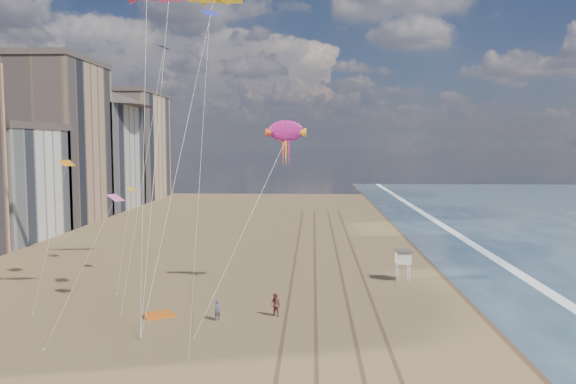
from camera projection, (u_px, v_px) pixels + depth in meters
The scene contains 10 objects.
wet_sand at pixel (467, 263), 65.78m from camera, with size 260.00×260.00×0.00m, color #42301E.
foam at pixel (503, 263), 65.59m from camera, with size 260.00×260.00×0.00m, color white.
tracks at pixel (329, 282), 56.56m from camera, with size 7.68×120.00×0.01m.
buildings at pixel (32, 146), 92.98m from camera, with size 34.72×131.35×29.00m.
lifeguard_stand at pixel (403, 257), 57.06m from camera, with size 1.75×1.75×3.16m.
grounded_kite at pixel (159, 315), 45.39m from camera, with size 2.30×1.46×0.26m, color orange.
show_kite at pixel (286, 131), 51.42m from camera, with size 4.93×6.76×20.01m.
kite_flyer_a at pixel (218, 310), 44.40m from camera, with size 0.60×0.40×1.65m, color #53556B.
kite_flyer_b at pixel (276, 305), 45.34m from camera, with size 0.93×0.73×1.92m, color brown.
small_kites at pixel (132, 123), 51.08m from camera, with size 18.15×15.94×15.17m.
Camera 1 is at (0.95, -25.69, 13.96)m, focal length 35.00 mm.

